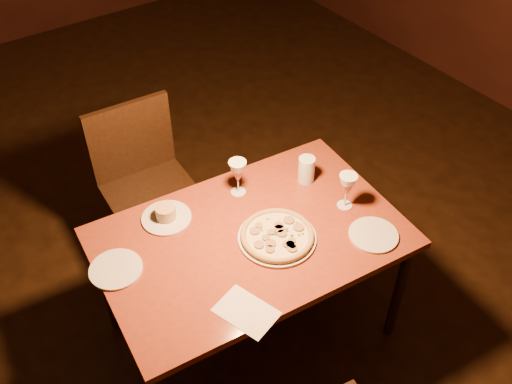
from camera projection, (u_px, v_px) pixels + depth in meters
floor at (183, 314)px, 2.99m from camera, size 7.00×7.00×0.00m
dining_table at (251, 245)px, 2.50m from camera, size 1.37×0.95×0.70m
chair_far at (146, 182)px, 2.97m from camera, size 0.48×0.48×0.93m
pizza_plate at (277, 236)px, 2.43m from camera, size 0.34×0.34×0.04m
ramekin_saucer at (166, 215)px, 2.51m from camera, size 0.22×0.22×0.07m
wine_glass_far at (238, 177)px, 2.60m from camera, size 0.08×0.08×0.18m
wine_glass_right at (347, 191)px, 2.53m from camera, size 0.08×0.08×0.18m
water_tumbler at (306, 170)px, 2.68m from camera, size 0.08×0.08×0.13m
side_plate_left at (116, 269)px, 2.31m from camera, size 0.22×0.22×0.01m
side_plate_near at (373, 235)px, 2.45m from camera, size 0.21×0.21×0.01m
menu_card at (246, 312)px, 2.16m from camera, size 0.22×0.26×0.00m
pendant_light at (249, 56)px, 1.87m from camera, size 0.12×0.12×0.12m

